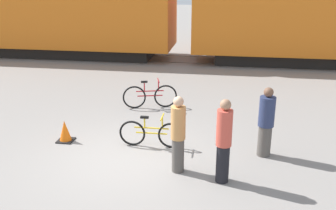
{
  "coord_description": "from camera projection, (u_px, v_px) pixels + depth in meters",
  "views": [
    {
      "loc": [
        2.19,
        -7.97,
        4.19
      ],
      "look_at": [
        0.81,
        0.73,
        1.1
      ],
      "focal_mm": 42.0,
      "sensor_mm": 36.0,
      "label": 1
    }
  ],
  "objects": [
    {
      "name": "ground_plane",
      "position": [
        129.0,
        158.0,
        9.14
      ],
      "size": [
        80.0,
        80.0,
        0.0
      ],
      "primitive_type": "plane",
      "color": "gray"
    },
    {
      "name": "rail_near",
      "position": [
        181.0,
        63.0,
        18.3
      ],
      "size": [
        67.65,
        0.07,
        0.01
      ],
      "primitive_type": "cube",
      "color": "#4C4238",
      "rests_on": "ground_plane"
    },
    {
      "name": "rail_far",
      "position": [
        185.0,
        56.0,
        19.63
      ],
      "size": [
        67.65,
        0.07,
        0.01
      ],
      "primitive_type": "cube",
      "color": "#4C4238",
      "rests_on": "ground_plane"
    },
    {
      "name": "bicycle_yellow",
      "position": [
        152.0,
        133.0,
        9.61
      ],
      "size": [
        1.63,
        0.46,
        0.81
      ],
      "color": "black",
      "rests_on": "ground_plane"
    },
    {
      "name": "bicycle_maroon",
      "position": [
        150.0,
        96.0,
        12.29
      ],
      "size": [
        1.66,
        0.56,
        0.9
      ],
      "color": "black",
      "rests_on": "ground_plane"
    },
    {
      "name": "person_in_red",
      "position": [
        224.0,
        141.0,
        7.85
      ],
      "size": [
        0.32,
        0.32,
        1.79
      ],
      "rotation": [
        0.0,
        0.0,
        5.61
      ],
      "color": "black",
      "rests_on": "ground_plane"
    },
    {
      "name": "person_in_tan",
      "position": [
        178.0,
        134.0,
        8.27
      ],
      "size": [
        0.31,
        0.31,
        1.71
      ],
      "rotation": [
        0.0,
        0.0,
        1.38
      ],
      "color": "#514C47",
      "rests_on": "ground_plane"
    },
    {
      "name": "person_in_navy",
      "position": [
        266.0,
        122.0,
        9.01
      ],
      "size": [
        0.36,
        0.36,
        1.67
      ],
      "rotation": [
        0.0,
        0.0,
        2.03
      ],
      "color": "#514C47",
      "rests_on": "ground_plane"
    },
    {
      "name": "traffic_cone",
      "position": [
        65.0,
        132.0,
        9.96
      ],
      "size": [
        0.4,
        0.4,
        0.55
      ],
      "color": "black",
      "rests_on": "ground_plane"
    }
  ]
}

